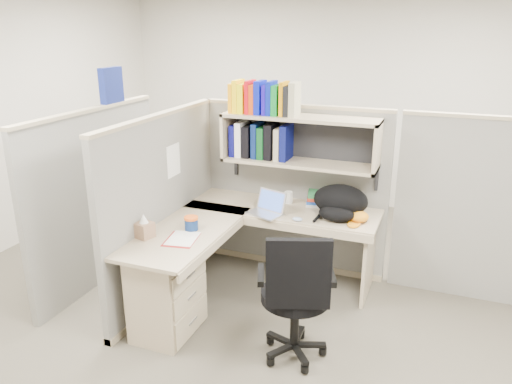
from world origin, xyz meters
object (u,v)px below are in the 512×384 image
at_px(laptop, 265,204).
at_px(backpack, 339,203).
at_px(desk, 201,270).
at_px(task_chair, 295,315).
at_px(snack_canister, 191,223).

relative_size(laptop, backpack, 0.61).
bearing_deg(laptop, backpack, 32.94).
relative_size(desk, task_chair, 1.69).
relative_size(desk, backpack, 3.68).
xyz_separation_m(desk, task_chair, (0.87, -0.24, -0.07)).
height_order(desk, backpack, backpack).
height_order(desk, laptop, laptop).
height_order(laptop, backpack, backpack).
distance_m(desk, task_chair, 0.91).
relative_size(snack_canister, task_chair, 0.11).
bearing_deg(task_chair, backpack, 86.95).
relative_size(desk, laptop, 5.99).
distance_m(backpack, snack_canister, 1.27).
bearing_deg(snack_canister, backpack, 33.48).
bearing_deg(desk, snack_canister, 139.60).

